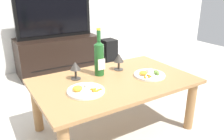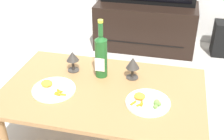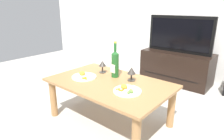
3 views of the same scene
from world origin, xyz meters
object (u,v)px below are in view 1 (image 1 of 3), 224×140
tv_stand (58,55)px  goblet_left (75,67)px  wine_bottle (99,57)px  tv_screen (54,16)px  dinner_plate_right (149,74)px  dining_table (114,88)px  floor_speaker (109,51)px  dinner_plate_left (85,90)px  goblet_right (119,59)px

tv_stand → goblet_left: goblet_left is taller
wine_bottle → tv_stand: bearing=85.4°
tv_screen → dinner_plate_right: bearing=-82.3°
tv_stand → dining_table: bearing=-92.3°
tv_stand → floor_speaker: tv_stand is taller
dinner_plate_right → goblet_left: bearing=154.8°
dining_table → tv_screen: tv_screen is taller
tv_stand → tv_screen: 0.50m
floor_speaker → goblet_left: 1.78m
dinner_plate_left → goblet_left: bearing=81.4°
floor_speaker → wine_bottle: size_ratio=0.93×
floor_speaker → wine_bottle: wine_bottle is taller
wine_bottle → dinner_plate_left: bearing=-135.9°
wine_bottle → dinner_plate_right: bearing=-35.0°
goblet_left → wine_bottle: bearing=-5.2°
wine_bottle → goblet_right: 0.20m
floor_speaker → wine_bottle: 1.69m
dining_table → tv_stand: bearing=87.7°
tv_stand → goblet_left: bearing=-102.7°
tv_screen → wine_bottle: size_ratio=2.56×
tv_stand → floor_speaker: bearing=1.0°
tv_stand → dinner_plate_right: bearing=-82.4°
floor_speaker → goblet_right: bearing=-119.6°
dining_table → tv_stand: (0.06, 1.51, -0.12)m
tv_stand → floor_speaker: (0.79, 0.01, -0.06)m
wine_bottle → goblet_left: wine_bottle is taller
goblet_left → dinner_plate_right: 0.58m
wine_bottle → dinner_plate_left: 0.35m
floor_speaker → wine_bottle: bearing=-125.3°
goblet_right → dinner_plate_left: goblet_right is taller
floor_speaker → goblet_left: goblet_left is taller
dinner_plate_right → wine_bottle: bearing=145.0°
goblet_left → dinner_plate_left: bearing=-98.6°
dining_table → floor_speaker: size_ratio=3.40×
dining_table → floor_speaker: 1.75m
goblet_left → floor_speaker: bearing=51.0°
wine_bottle → dinner_plate_left: (-0.23, -0.22, -0.14)m
dining_table → dinner_plate_left: 0.30m
wine_bottle → dinner_plate_left: wine_bottle is taller
wine_bottle → dinner_plate_left: size_ratio=1.47×
tv_screen → floor_speaker: tv_screen is taller
tv_screen → dinner_plate_right: (0.21, -1.58, -0.30)m
floor_speaker → tv_stand: bearing=179.0°
tv_stand → wine_bottle: (-0.11, -1.36, 0.34)m
tv_stand → goblet_left: (-0.30, -1.34, 0.29)m
dining_table → dinner_plate_right: size_ratio=4.79×
dining_table → tv_stand: tv_stand is taller
goblet_left → goblet_right: goblet_right is taller
floor_speaker → dinner_plate_left: bearing=-127.4°
floor_speaker → dinner_plate_right: dinner_plate_right is taller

